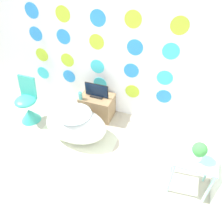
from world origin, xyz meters
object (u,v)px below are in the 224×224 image
Objects in this scene: chair at (28,108)px; potted_plant_left at (199,151)px; bathtub at (76,125)px; tv at (97,91)px; vase at (80,96)px.

chair is 3.22× the size of potted_plant_left.
bathtub is 3.98× the size of potted_plant_left.
tv is at bearing 150.79° from potted_plant_left.
potted_plant_left is at bearing -8.74° from chair.
bathtub is 2.40× the size of tv.
potted_plant_left reaches higher than tv.
vase is 0.60× the size of potted_plant_left.
chair is 1.26m from tv.
potted_plant_left is (1.70, -0.95, 0.19)m from tv.
tv is at bearing 25.12° from chair.
tv is (1.11, 0.52, 0.28)m from chair.
vase is at bearing -146.05° from tv.
potted_plant_left is (1.94, -0.79, 0.24)m from vase.
potted_plant_left reaches higher than vase.
potted_plant_left is (1.82, -0.33, 0.48)m from bathtub.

